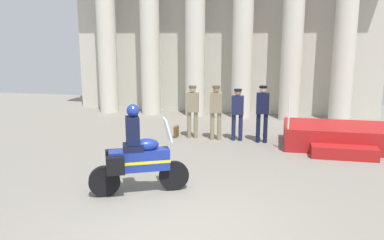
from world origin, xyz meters
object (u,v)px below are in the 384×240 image
(officer_in_row_3, at_px, (262,109))
(briefcase_on_ground, at_px, (176,132))
(officer_in_row_1, at_px, (216,108))
(reviewing_stand, at_px, (339,137))
(motorcycle_with_rider, at_px, (136,157))
(officer_in_row_0, at_px, (192,107))
(officer_in_row_2, at_px, (237,110))

(officer_in_row_3, xyz_separation_m, briefcase_on_ground, (-2.74, 0.10, -0.86))
(officer_in_row_1, xyz_separation_m, briefcase_on_ground, (-1.31, 0.07, -0.84))
(reviewing_stand, xyz_separation_m, motorcycle_with_rider, (-4.64, -4.51, 0.47))
(officer_in_row_0, height_order, officer_in_row_2, officer_in_row_0)
(officer_in_row_0, xyz_separation_m, officer_in_row_3, (2.20, -0.12, 0.04))
(officer_in_row_1, bearing_deg, officer_in_row_2, -178.66)
(officer_in_row_1, height_order, officer_in_row_2, officer_in_row_1)
(briefcase_on_ground, bearing_deg, officer_in_row_3, -2.14)
(officer_in_row_3, xyz_separation_m, motorcycle_with_rider, (-2.40, -4.65, -0.25))
(officer_in_row_3, bearing_deg, briefcase_on_ground, -6.32)
(officer_in_row_1, distance_m, officer_in_row_3, 1.44)
(reviewing_stand, height_order, officer_in_row_2, officer_in_row_2)
(briefcase_on_ground, bearing_deg, reviewing_stand, -2.76)
(motorcycle_with_rider, xyz_separation_m, briefcase_on_ground, (-0.34, 4.75, -0.61))
(officer_in_row_3, distance_m, motorcycle_with_rider, 5.24)
(officer_in_row_2, xyz_separation_m, motorcycle_with_rider, (-1.63, -4.74, -0.17))
(reviewing_stand, xyz_separation_m, officer_in_row_1, (-3.68, 0.17, 0.70))
(motorcycle_with_rider, bearing_deg, officer_in_row_0, 62.49)
(motorcycle_with_rider, bearing_deg, officer_in_row_1, 53.19)
(motorcycle_with_rider, bearing_deg, reviewing_stand, 19.01)
(officer_in_row_2, bearing_deg, officer_in_row_3, 168.81)
(officer_in_row_1, bearing_deg, reviewing_stand, 173.20)
(reviewing_stand, bearing_deg, briefcase_on_ground, 177.24)
(motorcycle_with_rider, height_order, briefcase_on_ground, motorcycle_with_rider)
(officer_in_row_1, distance_m, briefcase_on_ground, 1.56)
(officer_in_row_0, distance_m, officer_in_row_3, 2.21)
(reviewing_stand, distance_m, officer_in_row_0, 4.51)
(officer_in_row_1, height_order, motorcycle_with_rider, motorcycle_with_rider)
(officer_in_row_1, relative_size, briefcase_on_ground, 4.79)
(briefcase_on_ground, bearing_deg, officer_in_row_2, -0.23)
(reviewing_stand, xyz_separation_m, officer_in_row_3, (-2.24, 0.14, 0.72))
(officer_in_row_0, relative_size, officer_in_row_3, 0.96)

